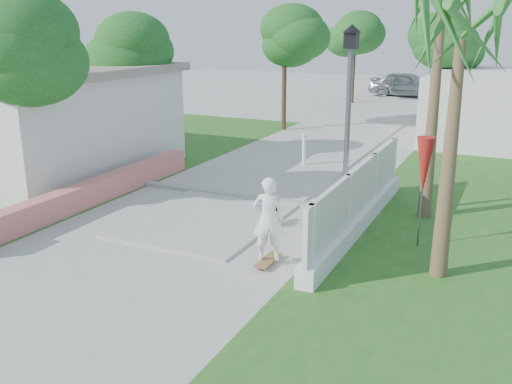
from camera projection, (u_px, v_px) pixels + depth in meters
The scene contains 21 objects.
ground at pixel (90, 289), 9.92m from camera, with size 90.00×90.00×0.00m, color #B7B7B2.
path_strip at pixel (373, 120), 27.27m from camera, with size 3.20×36.00×0.06m, color #B7B7B2.
curb at pixel (243, 196), 15.11m from camera, with size 6.50×0.25×0.10m, color #999993.
grass_left at pixel (88, 158), 19.73m from camera, with size 8.00×20.00×0.01m, color #255E1D.
pink_wall at pixel (82, 196), 14.27m from camera, with size 0.45×8.20×0.80m.
house_left at pixel (16, 117), 17.94m from camera, with size 8.40×7.40×3.23m.
lattice_fence at pixel (359, 206), 12.72m from camera, with size 0.35×7.00×1.50m.
building_right at pixel (512, 106), 22.72m from camera, with size 6.00×8.00×2.60m, color silver.
street_lamp at pixel (348, 117), 12.82m from camera, with size 0.44×0.44×4.44m.
bollard at pixel (304, 149), 18.35m from camera, with size 0.14×0.14×1.09m.
patio_umbrella at pixel (424, 167), 11.39m from camera, with size 0.36×0.36×2.30m.
tree_left_near at pixel (12, 52), 13.26m from camera, with size 3.60×3.60×5.28m.
tree_left_mid at pixel (126, 54), 18.54m from camera, with size 3.20×3.20×4.85m.
tree_path_left at pixel (285, 40), 23.93m from camera, with size 3.40×3.40×5.23m.
tree_path_right at pixel (451, 47), 24.96m from camera, with size 3.00×3.00×4.79m.
tree_path_far at pixel (355, 36), 32.53m from camera, with size 3.20×3.20×5.17m.
palm_far at pixel (441, 22), 12.41m from camera, with size 1.80×1.80×5.30m.
palm_near at pixel (460, 55), 9.37m from camera, with size 1.80×1.80×4.70m.
skateboarder at pixel (268, 211), 11.63m from camera, with size 1.16×2.70×1.74m.
dog at pixel (273, 216), 13.03m from camera, with size 0.37×0.59×0.42m.
parked_car at pixel (407, 84), 36.09m from camera, with size 1.87×4.65×1.58m, color #A2A5AA.
Camera 1 is at (6.47, -6.94, 4.43)m, focal length 40.00 mm.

